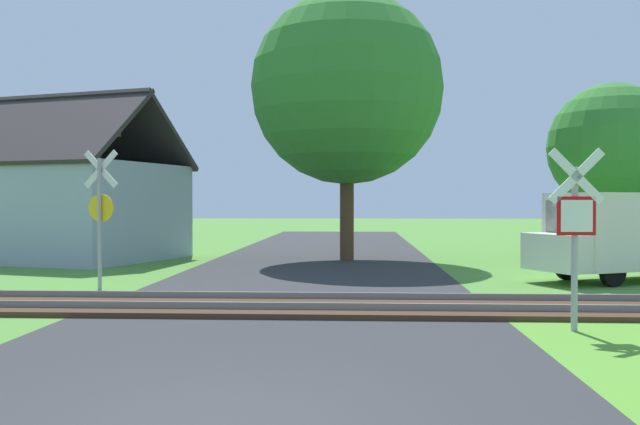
% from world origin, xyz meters
% --- Properties ---
extents(road_asphalt, '(7.56, 80.00, 0.01)m').
position_xyz_m(road_asphalt, '(0.00, 2.00, 0.00)').
color(road_asphalt, '#2D2D30').
rests_on(road_asphalt, ground).
extents(rail_track, '(60.00, 2.60, 0.22)m').
position_xyz_m(rail_track, '(0.00, 7.14, 0.06)').
color(rail_track, '#422D1E').
rests_on(rail_track, ground).
extents(stop_sign_near, '(0.88, 0.16, 2.85)m').
position_xyz_m(stop_sign_near, '(4.63, 5.00, 1.64)').
color(stop_sign_near, '#9E9EA5').
rests_on(stop_sign_near, ground).
extents(crossing_sign_far, '(0.86, 0.23, 3.20)m').
position_xyz_m(crossing_sign_far, '(-4.63, 9.81, 1.86)').
color(crossing_sign_far, '#9E9EA5').
rests_on(crossing_sign_far, ground).
extents(house, '(8.46, 7.95, 5.81)m').
position_xyz_m(house, '(-8.89, 18.18, 1.85)').
color(house, '#99A3B7').
rests_on(house, ground).
extents(tree_far, '(4.55, 4.55, 6.25)m').
position_xyz_m(tree_far, '(10.35, 19.75, 3.96)').
color(tree_far, '#513823').
rests_on(tree_far, ground).
extents(tree_center, '(6.60, 6.60, 9.22)m').
position_xyz_m(tree_center, '(0.89, 18.30, 5.90)').
color(tree_center, '#513823').
rests_on(tree_center, ground).
extents(mail_truck, '(5.23, 3.73, 2.24)m').
position_xyz_m(mail_truck, '(8.12, 12.24, 1.24)').
color(mail_truck, silver).
rests_on(mail_truck, ground).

